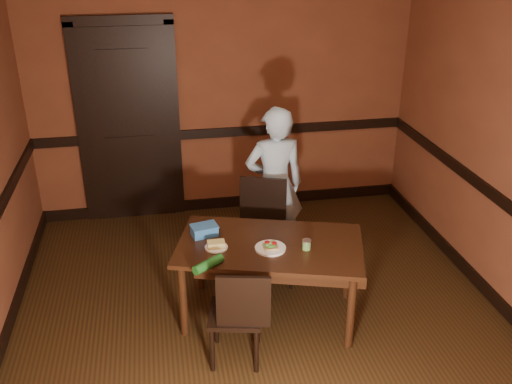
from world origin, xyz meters
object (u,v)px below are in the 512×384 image
object	(u,v)px
sandwich_plate	(270,247)
dining_table	(270,280)
chair_near	(235,312)
food_tub	(204,230)
person	(275,186)
sauce_jar	(307,244)
cheese_saucer	(216,245)
chair_far	(274,232)

from	to	relation	value
sandwich_plate	dining_table	bearing A→B (deg)	80.11
chair_near	food_tub	bearing A→B (deg)	-65.89
person	sauce_jar	xyz separation A→B (m)	(0.03, -1.03, -0.04)
sandwich_plate	food_tub	world-z (taller)	food_tub
cheese_saucer	food_tub	size ratio (longest dim) A/B	0.75
sauce_jar	food_tub	size ratio (longest dim) A/B	0.34
dining_table	cheese_saucer	world-z (taller)	cheese_saucer
dining_table	chair_near	size ratio (longest dim) A/B	1.79
chair_near	cheese_saucer	world-z (taller)	chair_near
cheese_saucer	chair_far	bearing A→B (deg)	44.05
sandwich_plate	cheese_saucer	distance (m)	0.42
dining_table	sandwich_plate	bearing A→B (deg)	-83.05
dining_table	chair_near	xyz separation A→B (m)	(-0.35, -0.45, 0.07)
cheese_saucer	sauce_jar	bearing A→B (deg)	-11.82
sandwich_plate	cheese_saucer	size ratio (longest dim) A/B	1.34
chair_near	sandwich_plate	distance (m)	0.58
sandwich_plate	cheese_saucer	bearing A→B (deg)	167.37
sandwich_plate	food_tub	size ratio (longest dim) A/B	1.01
food_tub	chair_far	bearing A→B (deg)	15.33
dining_table	sauce_jar	distance (m)	0.47
person	chair_near	bearing A→B (deg)	65.26
person	sandwich_plate	xyz separation A→B (m)	(-0.24, -0.98, -0.06)
dining_table	cheese_saucer	bearing A→B (deg)	-164.59
chair_far	sandwich_plate	world-z (taller)	chair_far
sauce_jar	cheese_saucer	size ratio (longest dim) A/B	0.45
chair_near	food_tub	xyz separation A→B (m)	(-0.14, 0.68, 0.32)
chair_near	sauce_jar	world-z (taller)	chair_near
dining_table	person	distance (m)	1.02
chair_far	chair_near	size ratio (longest dim) A/B	1.13
chair_far	person	distance (m)	0.45
person	sandwich_plate	distance (m)	1.01
chair_near	food_tub	world-z (taller)	chair_near
person	food_tub	xyz separation A→B (m)	(-0.72, -0.67, -0.04)
dining_table	person	xyz separation A→B (m)	(0.23, 0.90, 0.42)
sauce_jar	chair_near	bearing A→B (deg)	-152.00
sandwich_plate	chair_far	bearing A→B (deg)	75.47
chair_far	sauce_jar	distance (m)	0.75
chair_far	chair_near	world-z (taller)	chair_far
chair_near	sauce_jar	size ratio (longest dim) A/B	9.95
chair_far	cheese_saucer	distance (m)	0.83
person	sandwich_plate	bearing A→B (deg)	74.42
sandwich_plate	person	bearing A→B (deg)	76.12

